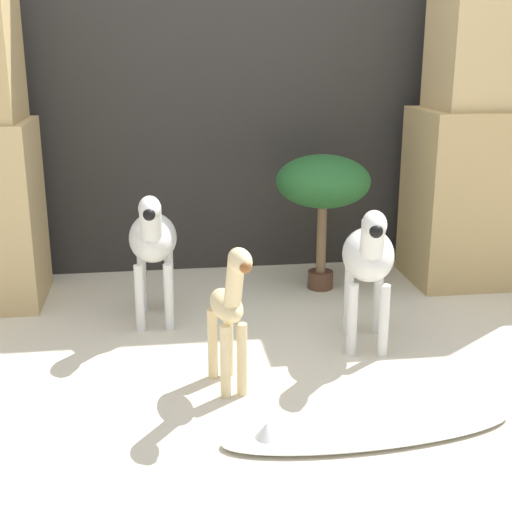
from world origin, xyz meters
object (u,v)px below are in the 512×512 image
Objects in this scene: giraffe_figurine at (230,309)px; zebra_left at (153,240)px; zebra_right at (369,257)px; potted_palm_front at (323,185)px; surfboard at (366,428)px.

zebra_left is at bearing 110.49° from giraffe_figurine.
potted_palm_front is (-0.02, 0.72, 0.15)m from zebra_right.
giraffe_figurine is (0.26, -0.70, -0.07)m from zebra_left.
potted_palm_front is at bearing 22.54° from zebra_left.
zebra_left is 0.91m from potted_palm_front.
potted_palm_front is at bearing 61.35° from giraffe_figurine.
giraffe_figurine is at bearing 138.89° from surfboard.
surfboard is (-0.19, -0.66, -0.37)m from zebra_right.
zebra_right reaches higher than giraffe_figurine.
potted_palm_front is 1.49m from surfboard.
giraffe_figurine is at bearing -69.51° from zebra_left.
potted_palm_front is (0.83, 0.34, 0.15)m from zebra_left.
zebra_left is at bearing 155.90° from zebra_right.
zebra_right is 0.62× the size of surfboard.
surfboard is at bearing -96.97° from potted_palm_front.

